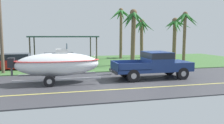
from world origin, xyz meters
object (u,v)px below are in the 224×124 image
pickup_truck_towing (156,63)px  parked_sedan_far (17,62)px  carport_awning (64,37)px  palm_tree_far_left (133,24)px  palm_tree_far_right (175,29)px  utility_pole (0,13)px  boat_on_trailer (58,64)px  palm_tree_near_left (185,23)px  parked_sedan_near (61,61)px  palm_tree_near_right (121,20)px  palm_tree_mid (141,29)px

pickup_truck_towing → parked_sedan_far: bearing=147.3°
carport_awning → palm_tree_far_left: bearing=-38.7°
pickup_truck_towing → palm_tree_far_left: 7.27m
palm_tree_far_right → utility_pole: 18.66m
boat_on_trailer → palm_tree_far_right: 17.24m
boat_on_trailer → parked_sedan_far: (-3.40, 6.37, -0.48)m
carport_awning → palm_tree_near_left: palm_tree_near_left is taller
pickup_truck_towing → boat_on_trailer: bearing=-180.0°
parked_sedan_near → carport_awning: 5.86m
boat_on_trailer → palm_tree_near_right: (7.74, 12.86, 3.63)m
parked_sedan_far → palm_tree_far_right: bearing=12.6°
palm_tree_mid → utility_pole: 17.47m
pickup_truck_towing → utility_pole: 11.98m
pickup_truck_towing → carport_awning: bearing=116.2°
parked_sedan_near → palm_tree_far_left: size_ratio=0.84×
boat_on_trailer → palm_tree_near_left: size_ratio=1.14×
parked_sedan_near → palm_tree_far_left: bearing=2.6°
boat_on_trailer → palm_tree_near_left: (13.19, 7.44, 3.05)m
parked_sedan_near → palm_tree_far_left: palm_tree_far_left is taller
parked_sedan_far → palm_tree_mid: 16.21m
boat_on_trailer → parked_sedan_far: boat_on_trailer is taller
pickup_truck_towing → palm_tree_near_right: 13.46m
boat_on_trailer → palm_tree_far_left: (7.15, 6.62, 2.81)m
parked_sedan_far → palm_tree_near_left: palm_tree_near_left is taller
parked_sedan_far → carport_awning: carport_awning is taller
carport_awning → parked_sedan_near: bearing=-94.5°
parked_sedan_far → utility_pole: size_ratio=0.50×
parked_sedan_near → palm_tree_near_right: palm_tree_near_right is taller
palm_tree_mid → utility_pole: size_ratio=0.58×
boat_on_trailer → palm_tree_far_left: palm_tree_far_left is taller
boat_on_trailer → palm_tree_near_left: 15.45m
palm_tree_far_right → utility_pole: bearing=-161.9°
pickup_truck_towing → palm_tree_far_left: palm_tree_far_left is taller
parked_sedan_far → palm_tree_near_right: size_ratio=0.69×
parked_sedan_far → parked_sedan_near: bearing=-0.9°
palm_tree_mid → palm_tree_far_left: size_ratio=0.93×
palm_tree_mid → palm_tree_far_right: size_ratio=1.01×
parked_sedan_near → parked_sedan_far: (-3.70, 0.06, -0.00)m
parked_sedan_far → utility_pole: bearing=-108.2°
parked_sedan_far → palm_tree_far_right: (17.08, 3.82, 3.02)m
carport_awning → palm_tree_mid: size_ratio=1.43×
palm_tree_near_right → utility_pole: (-11.79, -8.45, -0.26)m
palm_tree_near_left → palm_tree_far_right: palm_tree_near_left is taller
parked_sedan_near → palm_tree_near_left: size_ratio=0.84×
parked_sedan_far → palm_tree_near_right: bearing=30.2°
utility_pole → parked_sedan_near: bearing=23.6°
boat_on_trailer → carport_awning: carport_awning is taller
palm_tree_near_right → utility_pole: bearing=-144.3°
parked_sedan_near → utility_pole: utility_pole is taller
palm_tree_near_right → palm_tree_far_right: (5.94, -2.67, -1.09)m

